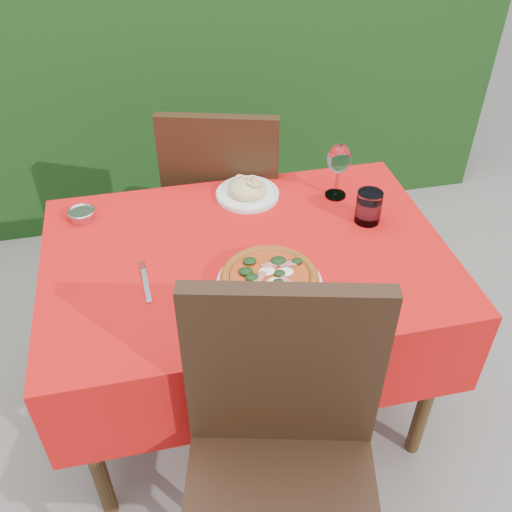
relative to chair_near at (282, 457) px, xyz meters
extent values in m
plane|color=slate|center=(0.04, 0.63, -0.61)|extent=(60.00, 60.00, 0.00)
cube|color=black|center=(0.04, 2.18, 0.19)|extent=(3.20, 0.55, 1.60)
cube|color=#492E17|center=(0.04, 0.63, 0.11)|extent=(1.20, 0.80, 0.04)
cylinder|color=#492E17|center=(-0.50, 0.29, -0.26)|extent=(0.05, 0.05, 0.70)
cylinder|color=#492E17|center=(0.58, 0.29, -0.26)|extent=(0.05, 0.05, 0.70)
cylinder|color=#492E17|center=(-0.50, 0.97, -0.26)|extent=(0.05, 0.05, 0.70)
cylinder|color=#492E17|center=(0.58, 0.97, -0.26)|extent=(0.05, 0.05, 0.70)
cube|color=red|center=(0.04, 0.63, -0.02)|extent=(1.26, 0.86, 0.32)
cube|color=black|center=(0.03, 0.11, 0.19)|extent=(0.47, 0.16, 0.52)
cylinder|color=black|center=(-0.17, 0.15, -0.36)|extent=(0.04, 0.04, 0.49)
cylinder|color=black|center=(0.22, 0.05, -0.36)|extent=(0.04, 0.04, 0.49)
cube|color=black|center=(0.09, 1.30, -0.13)|extent=(0.55, 0.55, 0.04)
cube|color=black|center=(0.03, 1.10, 0.14)|extent=(0.44, 0.16, 0.49)
cylinder|color=black|center=(0.33, 1.43, -0.38)|extent=(0.04, 0.04, 0.45)
cylinder|color=black|center=(-0.04, 1.53, -0.38)|extent=(0.04, 0.04, 0.45)
cylinder|color=black|center=(0.22, 1.06, -0.38)|extent=(0.04, 0.04, 0.45)
cylinder|color=black|center=(-0.15, 1.16, -0.38)|extent=(0.04, 0.04, 0.45)
cylinder|color=white|center=(0.07, 0.45, 0.15)|extent=(0.31, 0.31, 0.02)
cylinder|color=#BD651A|center=(0.07, 0.45, 0.17)|extent=(0.35, 0.35, 0.02)
cylinder|color=#942109|center=(0.07, 0.45, 0.18)|extent=(0.28, 0.28, 0.01)
cylinder|color=white|center=(0.11, 0.93, 0.15)|extent=(0.22, 0.22, 0.02)
ellipsoid|color=beige|center=(0.11, 0.93, 0.18)|extent=(0.17, 0.17, 0.06)
cylinder|color=silver|center=(0.47, 0.70, 0.20)|extent=(0.08, 0.08, 0.11)
cylinder|color=#A3CADC|center=(0.47, 0.70, 0.18)|extent=(0.07, 0.07, 0.08)
cylinder|color=silver|center=(0.41, 0.87, 0.15)|extent=(0.07, 0.07, 0.01)
cylinder|color=silver|center=(0.41, 0.87, 0.20)|extent=(0.01, 0.01, 0.10)
ellipsoid|color=silver|center=(0.41, 0.87, 0.29)|extent=(0.08, 0.08, 0.10)
cube|color=silver|center=(-0.27, 0.53, 0.15)|extent=(0.04, 0.20, 0.01)
cylinder|color=silver|center=(-0.46, 0.92, 0.16)|extent=(0.08, 0.08, 0.03)
camera|label=1|loc=(-0.22, -0.73, 1.26)|focal=40.00mm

